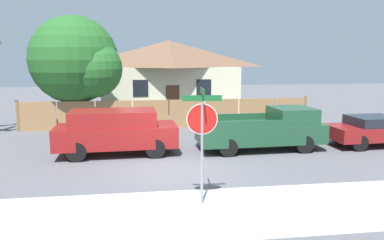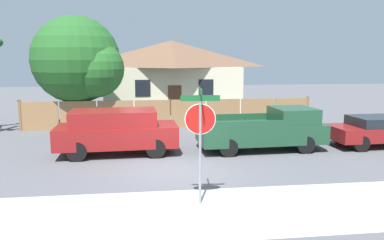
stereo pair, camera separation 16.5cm
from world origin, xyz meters
name	(u,v)px [view 1 (the left image)]	position (x,y,z in m)	size (l,w,h in m)	color
ground_plane	(174,170)	(0.00, 0.00, 0.00)	(80.00, 80.00, 0.00)	#56565B
sidewalk_strip	(187,213)	(0.00, -3.60, 0.00)	(36.00, 3.20, 0.01)	#B2B2AD
wooden_fence	(169,114)	(0.45, 7.99, 0.77)	(15.91, 0.12, 1.65)	#997047
house	(169,74)	(1.06, 15.51, 2.63)	(10.15, 6.38, 5.07)	beige
oak_tree	(78,62)	(-4.41, 8.94, 3.60)	(5.03, 4.79, 6.10)	brown
red_suv	(116,130)	(-2.08, 2.48, 0.97)	(4.78, 2.09, 1.78)	maroon
orange_pickup	(265,129)	(4.05, 2.49, 0.85)	(5.23, 2.22, 1.75)	#1E472D
parked_sedan	(375,130)	(9.05, 2.48, 0.70)	(4.21, 1.99, 1.30)	maroon
stop_sign	(202,126)	(0.45, -3.06, 2.08)	(1.00, 0.90, 3.06)	gray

